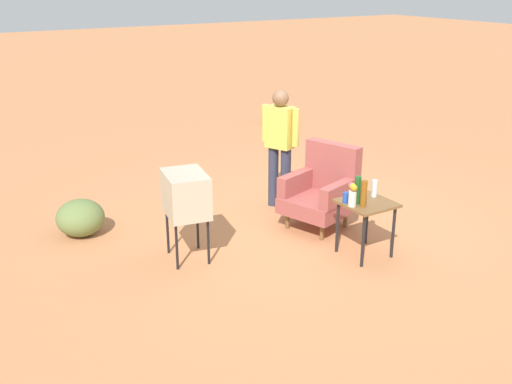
% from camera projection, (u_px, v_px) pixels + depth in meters
% --- Properties ---
extents(ground_plane, '(60.00, 60.00, 0.00)m').
position_uv_depth(ground_plane, '(318.00, 221.00, 7.89)').
color(ground_plane, '#C17A4C').
extents(armchair, '(0.96, 0.98, 1.06)m').
position_uv_depth(armchair, '(322.00, 189.00, 7.59)').
color(armchair, brown).
rests_on(armchair, ground).
extents(side_table, '(0.56, 0.56, 0.65)m').
position_uv_depth(side_table, '(366.00, 210.00, 6.77)').
color(side_table, black).
rests_on(side_table, ground).
extents(tv_on_stand, '(0.67, 0.54, 1.03)m').
position_uv_depth(tv_on_stand, '(186.00, 195.00, 6.59)').
color(tv_on_stand, black).
rests_on(tv_on_stand, ground).
extents(person_standing, '(0.53, 0.35, 1.64)m').
position_uv_depth(person_standing, '(280.00, 142.00, 8.06)').
color(person_standing, '#2D3347').
rests_on(person_standing, ground).
extents(bottle_tall_amber, '(0.07, 0.07, 0.30)m').
position_uv_depth(bottle_tall_amber, '(364.00, 194.00, 6.56)').
color(bottle_tall_amber, brown).
rests_on(bottle_tall_amber, side_table).
extents(soda_can_blue, '(0.07, 0.07, 0.12)m').
position_uv_depth(soda_can_blue, '(346.00, 197.00, 6.70)').
color(soda_can_blue, blue).
rests_on(soda_can_blue, side_table).
extents(bottle_wine_green, '(0.07, 0.07, 0.32)m').
position_uv_depth(bottle_wine_green, '(358.00, 190.00, 6.63)').
color(bottle_wine_green, '#1E5623').
rests_on(bottle_wine_green, side_table).
extents(bottle_short_clear, '(0.06, 0.06, 0.20)m').
position_uv_depth(bottle_short_clear, '(374.00, 188.00, 6.86)').
color(bottle_short_clear, silver).
rests_on(bottle_short_clear, side_table).
extents(flower_vase, '(0.14, 0.10, 0.27)m').
position_uv_depth(flower_vase, '(353.00, 194.00, 6.56)').
color(flower_vase, silver).
rests_on(flower_vase, side_table).
extents(shrub_near, '(0.59, 0.59, 0.46)m').
position_uv_depth(shrub_near, '(80.00, 218.00, 7.40)').
color(shrub_near, olive).
rests_on(shrub_near, ground).
extents(shrub_mid, '(0.46, 0.46, 0.36)m').
position_uv_depth(shrub_mid, '(273.00, 115.00, 12.95)').
color(shrub_mid, '#516B38').
rests_on(shrub_mid, ground).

